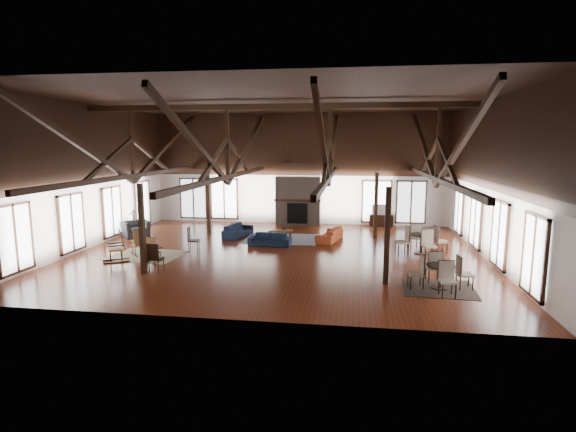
# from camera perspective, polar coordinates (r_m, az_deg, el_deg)

# --- Properties ---
(floor) EXTENTS (16.00, 16.00, 0.00)m
(floor) POSITION_cam_1_polar(r_m,az_deg,el_deg) (18.10, -1.29, -4.73)
(floor) COLOR maroon
(floor) RESTS_ON ground
(ceiling) EXTENTS (16.00, 14.00, 0.02)m
(ceiling) POSITION_cam_1_polar(r_m,az_deg,el_deg) (17.65, -1.37, 14.54)
(ceiling) COLOR black
(ceiling) RESTS_ON wall_back
(wall_back) EXTENTS (16.00, 0.02, 6.00)m
(wall_back) POSITION_cam_1_polar(r_m,az_deg,el_deg) (24.54, 1.39, 5.99)
(wall_back) COLOR white
(wall_back) RESTS_ON floor
(wall_front) EXTENTS (16.00, 0.02, 6.00)m
(wall_front) POSITION_cam_1_polar(r_m,az_deg,el_deg) (10.82, -7.48, 1.98)
(wall_front) COLOR white
(wall_front) RESTS_ON floor
(wall_left) EXTENTS (0.02, 14.00, 6.00)m
(wall_left) POSITION_cam_1_polar(r_m,az_deg,el_deg) (20.52, -24.02, 4.61)
(wall_left) COLOR white
(wall_left) RESTS_ON floor
(wall_right) EXTENTS (0.02, 14.00, 6.00)m
(wall_right) POSITION_cam_1_polar(r_m,az_deg,el_deg) (18.11, 24.57, 4.08)
(wall_right) COLOR white
(wall_right) RESTS_ON floor
(roof_truss) EXTENTS (15.60, 14.07, 3.14)m
(roof_truss) POSITION_cam_1_polar(r_m,az_deg,el_deg) (17.58, -1.34, 8.13)
(roof_truss) COLOR black
(roof_truss) RESTS_ON wall_back
(post_grid) EXTENTS (8.16, 7.16, 3.05)m
(post_grid) POSITION_cam_1_polar(r_m,az_deg,el_deg) (17.80, -1.31, 0.04)
(post_grid) COLOR black
(post_grid) RESTS_ON floor
(fireplace) EXTENTS (2.50, 0.69, 2.60)m
(fireplace) POSITION_cam_1_polar(r_m,az_deg,el_deg) (24.37, 1.28, 1.93)
(fireplace) COLOR #736658
(fireplace) RESTS_ON floor
(ceiling_fan) EXTENTS (1.60, 1.60, 0.75)m
(ceiling_fan) POSITION_cam_1_polar(r_m,az_deg,el_deg) (16.52, -0.19, 7.04)
(ceiling_fan) COLOR black
(ceiling_fan) RESTS_ON roof_truss
(sofa_navy_front) EXTENTS (1.86, 0.82, 0.53)m
(sofa_navy_front) POSITION_cam_1_polar(r_m,az_deg,el_deg) (19.37, -2.32, -3.01)
(sofa_navy_front) COLOR #131F35
(sofa_navy_front) RESTS_ON floor
(sofa_navy_left) EXTENTS (2.07, 1.12, 0.57)m
(sofa_navy_left) POSITION_cam_1_polar(r_m,az_deg,el_deg) (21.45, -6.38, -1.82)
(sofa_navy_left) COLOR #111C31
(sofa_navy_left) RESTS_ON floor
(sofa_orange) EXTENTS (2.04, 1.21, 0.56)m
(sofa_orange) POSITION_cam_1_polar(r_m,az_deg,el_deg) (20.47, 5.29, -2.34)
(sofa_orange) COLOR #B04822
(sofa_orange) RESTS_ON floor
(coffee_table) EXTENTS (1.11, 0.60, 0.41)m
(coffee_table) POSITION_cam_1_polar(r_m,az_deg,el_deg) (20.78, -0.94, -1.92)
(coffee_table) COLOR brown
(coffee_table) RESTS_ON floor
(vase) EXTENTS (0.18, 0.18, 0.18)m
(vase) POSITION_cam_1_polar(r_m,az_deg,el_deg) (20.78, -0.55, -1.50)
(vase) COLOR #B2B2B2
(vase) RESTS_ON coffee_table
(armchair) EXTENTS (1.53, 1.53, 0.75)m
(armchair) POSITION_cam_1_polar(r_m,az_deg,el_deg) (22.37, -18.82, -1.57)
(armchair) COLOR #2B2B2D
(armchair) RESTS_ON floor
(side_table_lamp) EXTENTS (0.49, 0.49, 1.25)m
(side_table_lamp) POSITION_cam_1_polar(r_m,az_deg,el_deg) (23.14, -18.95, -0.99)
(side_table_lamp) COLOR black
(side_table_lamp) RESTS_ON floor
(rocking_chair_a) EXTENTS (0.85, 0.87, 1.02)m
(rocking_chair_a) POSITION_cam_1_polar(r_m,az_deg,el_deg) (18.63, -18.39, -3.28)
(rocking_chair_a) COLOR brown
(rocking_chair_a) RESTS_ON floor
(rocking_chair_b) EXTENTS (0.48, 0.79, 0.97)m
(rocking_chair_b) POSITION_cam_1_polar(r_m,az_deg,el_deg) (17.33, -16.85, -4.21)
(rocking_chair_b) COLOR brown
(rocking_chair_b) RESTS_ON floor
(rocking_chair_c) EXTENTS (1.05, 0.91, 1.20)m
(rocking_chair_c) POSITION_cam_1_polar(r_m,az_deg,el_deg) (17.87, -20.69, -3.65)
(rocking_chair_c) COLOR brown
(rocking_chair_c) RESTS_ON floor
(side_chair_a) EXTENTS (0.49, 0.49, 1.02)m
(side_chair_a) POSITION_cam_1_polar(r_m,az_deg,el_deg) (18.63, -12.17, -2.67)
(side_chair_a) COLOR black
(side_chair_a) RESTS_ON floor
(side_chair_b) EXTENTS (0.48, 0.48, 1.02)m
(side_chair_b) POSITION_cam_1_polar(r_m,az_deg,el_deg) (15.95, -16.60, -4.82)
(side_chair_b) COLOR black
(side_chair_b) RESTS_ON floor
(cafe_table_near) EXTENTS (1.97, 1.97, 1.01)m
(cafe_table_near) POSITION_cam_1_polar(r_m,az_deg,el_deg) (14.39, 18.78, -6.79)
(cafe_table_near) COLOR black
(cafe_table_near) RESTS_ON floor
(cafe_table_far) EXTENTS (2.14, 2.14, 1.09)m
(cafe_table_far) POSITION_cam_1_polar(r_m,az_deg,el_deg) (18.68, 16.58, -2.95)
(cafe_table_far) COLOR black
(cafe_table_far) RESTS_ON floor
(cup_near) EXTENTS (0.15, 0.15, 0.09)m
(cup_near) POSITION_cam_1_polar(r_m,az_deg,el_deg) (14.27, 18.94, -5.81)
(cup_near) COLOR #B2B2B2
(cup_near) RESTS_ON cafe_table_near
(cup_far) EXTENTS (0.13, 0.13, 0.10)m
(cup_far) POSITION_cam_1_polar(r_m,az_deg,el_deg) (18.69, 16.53, -2.04)
(cup_far) COLOR #B2B2B2
(cup_far) RESTS_ON cafe_table_far
(tv_console) EXTENTS (1.24, 0.46, 0.62)m
(tv_console) POSITION_cam_1_polar(r_m,az_deg,el_deg) (24.46, 11.73, -0.55)
(tv_console) COLOR black
(tv_console) RESTS_ON floor
(television) EXTENTS (0.98, 0.14, 0.56)m
(television) POSITION_cam_1_polar(r_m,az_deg,el_deg) (24.37, 11.75, 0.82)
(television) COLOR #B2B2B2
(television) RESTS_ON tv_console
(rug_tan) EXTENTS (2.95, 2.44, 0.01)m
(rug_tan) POSITION_cam_1_polar(r_m,az_deg,el_deg) (18.58, -17.50, -4.78)
(rug_tan) COLOR tan
(rug_tan) RESTS_ON floor
(rug_navy) EXTENTS (3.36, 2.54, 0.01)m
(rug_navy) POSITION_cam_1_polar(r_m,az_deg,el_deg) (20.76, -0.80, -2.91)
(rug_navy) COLOR #1C244F
(rug_navy) RESTS_ON floor
(rug_dark) EXTENTS (2.21, 2.04, 0.01)m
(rug_dark) POSITION_cam_1_polar(r_m,az_deg,el_deg) (14.53, 18.59, -8.68)
(rug_dark) COLOR black
(rug_dark) RESTS_ON floor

